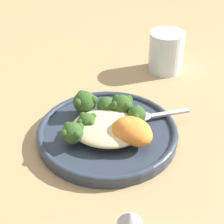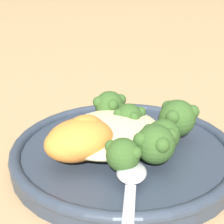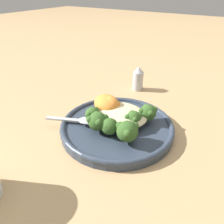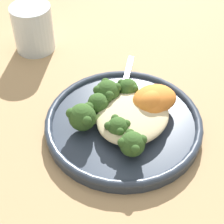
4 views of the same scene
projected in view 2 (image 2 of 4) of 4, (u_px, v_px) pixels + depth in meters
ground_plane at (127, 159)px, 0.40m from camera, size 4.00×4.00×0.00m
plate at (120, 152)px, 0.40m from camera, size 0.24×0.24×0.02m
quinoa_mound at (111, 132)px, 0.39m from camera, size 0.12×0.10×0.02m
broccoli_stalk_0 at (119, 152)px, 0.35m from camera, size 0.06×0.07×0.03m
broccoli_stalk_1 at (147, 143)px, 0.35m from camera, size 0.04×0.09×0.04m
broccoli_stalk_2 at (150, 137)px, 0.37m from camera, size 0.04×0.09×0.03m
broccoli_stalk_3 at (165, 122)px, 0.40m from camera, size 0.10×0.10×0.04m
broccoli_stalk_4 at (124, 121)px, 0.41m from camera, size 0.08×0.03×0.03m
broccoli_stalk_5 at (109, 110)px, 0.43m from camera, size 0.09×0.05×0.03m
sweet_potato_chunk_0 at (81, 137)px, 0.37m from camera, size 0.05×0.04×0.03m
sweet_potato_chunk_1 at (74, 143)px, 0.36m from camera, size 0.07×0.07×0.03m
sweet_potato_chunk_2 at (80, 139)px, 0.36m from camera, size 0.08×0.08×0.04m
sweet_potato_chunk_3 at (85, 135)px, 0.37m from camera, size 0.06×0.05×0.04m
spoon at (131, 180)px, 0.32m from camera, size 0.11×0.06×0.01m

